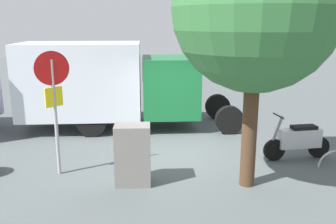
{
  "coord_description": "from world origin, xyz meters",
  "views": [
    {
      "loc": [
        1.24,
        9.08,
        3.46
      ],
      "look_at": [
        0.39,
        -0.14,
        1.2
      ],
      "focal_mm": 39.41,
      "sensor_mm": 36.0,
      "label": 1
    }
  ],
  "objects_px": {
    "street_tree": "(256,8)",
    "bike_rack_hoop": "(334,166)",
    "box_truck_near": "(111,81)",
    "utility_cabinet": "(133,155)",
    "stop_sign": "(54,94)",
    "motorcycle": "(299,140)"
  },
  "relations": [
    {
      "from": "street_tree",
      "to": "bike_rack_hoop",
      "type": "distance_m",
      "value": 4.53
    },
    {
      "from": "box_truck_near",
      "to": "motorcycle",
      "type": "xyz_separation_m",
      "value": [
        -4.94,
        3.41,
        -1.05
      ]
    },
    {
      "from": "street_tree",
      "to": "utility_cabinet",
      "type": "bearing_deg",
      "value": -6.39
    },
    {
      "from": "stop_sign",
      "to": "utility_cabinet",
      "type": "xyz_separation_m",
      "value": [
        -1.73,
        0.71,
        -1.23
      ]
    },
    {
      "from": "utility_cabinet",
      "to": "bike_rack_hoop",
      "type": "xyz_separation_m",
      "value": [
        -4.92,
        -0.53,
        -0.67
      ]
    },
    {
      "from": "box_truck_near",
      "to": "stop_sign",
      "type": "xyz_separation_m",
      "value": [
        1.04,
        3.83,
        0.33
      ]
    },
    {
      "from": "utility_cabinet",
      "to": "street_tree",
      "type": "bearing_deg",
      "value": 173.61
    },
    {
      "from": "box_truck_near",
      "to": "stop_sign",
      "type": "bearing_deg",
      "value": -103.67
    },
    {
      "from": "stop_sign",
      "to": "utility_cabinet",
      "type": "bearing_deg",
      "value": 157.74
    },
    {
      "from": "stop_sign",
      "to": "street_tree",
      "type": "bearing_deg",
      "value": 166.81
    },
    {
      "from": "stop_sign",
      "to": "utility_cabinet",
      "type": "height_order",
      "value": "stop_sign"
    },
    {
      "from": "utility_cabinet",
      "to": "box_truck_near",
      "type": "bearing_deg",
      "value": -81.45
    },
    {
      "from": "street_tree",
      "to": "bike_rack_hoop",
      "type": "bearing_deg",
      "value": -161.69
    },
    {
      "from": "motorcycle",
      "to": "stop_sign",
      "type": "relative_size",
      "value": 0.63
    },
    {
      "from": "box_truck_near",
      "to": "bike_rack_hoop",
      "type": "height_order",
      "value": "box_truck_near"
    },
    {
      "from": "box_truck_near",
      "to": "street_tree",
      "type": "relative_size",
      "value": 1.32
    },
    {
      "from": "motorcycle",
      "to": "utility_cabinet",
      "type": "xyz_separation_m",
      "value": [
        4.25,
        1.13,
        0.15
      ]
    },
    {
      "from": "box_truck_near",
      "to": "stop_sign",
      "type": "height_order",
      "value": "stop_sign"
    },
    {
      "from": "box_truck_near",
      "to": "street_tree",
      "type": "distance_m",
      "value": 6.14
    },
    {
      "from": "stop_sign",
      "to": "street_tree",
      "type": "distance_m",
      "value": 4.68
    },
    {
      "from": "stop_sign",
      "to": "bike_rack_hoop",
      "type": "distance_m",
      "value": 6.92
    },
    {
      "from": "box_truck_near",
      "to": "bike_rack_hoop",
      "type": "distance_m",
      "value": 7.07
    }
  ]
}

